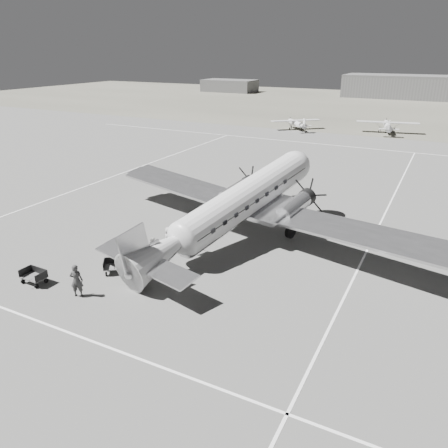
{
  "coord_description": "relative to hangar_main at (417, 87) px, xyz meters",
  "views": [
    {
      "loc": [
        15.9,
        -27.18,
        13.7
      ],
      "look_at": [
        2.77,
        -1.64,
        2.2
      ],
      "focal_mm": 35.0,
      "sensor_mm": 36.0,
      "label": 1
    }
  ],
  "objects": [
    {
      "name": "ground",
      "position": [
        -5.0,
        -120.0,
        -3.3
      ],
      "size": [
        260.0,
        260.0,
        0.0
      ],
      "primitive_type": "plane",
      "color": "slate",
      "rests_on": "ground"
    },
    {
      "name": "taxi_line_near",
      "position": [
        -5.0,
        -134.0,
        -3.29
      ],
      "size": [
        60.0,
        0.15,
        0.01
      ],
      "primitive_type": "cube",
      "color": "white",
      "rests_on": "ground"
    },
    {
      "name": "taxi_line_right",
      "position": [
        7.0,
        -120.0,
        -3.29
      ],
      "size": [
        0.15,
        80.0,
        0.01
      ],
      "primitive_type": "cube",
      "color": "white",
      "rests_on": "ground"
    },
    {
      "name": "taxi_line_left",
      "position": [
        -23.0,
        -110.0,
        -3.29
      ],
      "size": [
        0.15,
        60.0,
        0.01
      ],
      "primitive_type": "cube",
      "color": "white",
      "rests_on": "ground"
    },
    {
      "name": "taxi_line_horizon",
      "position": [
        -5.0,
        -80.0,
        -3.29
      ],
      "size": [
        90.0,
        0.15,
        0.01
      ],
      "primitive_type": "cube",
      "color": "white",
      "rests_on": "ground"
    },
    {
      "name": "grass_infield",
      "position": [
        -5.0,
        -25.0,
        -3.3
      ],
      "size": [
        260.0,
        90.0,
        0.01
      ],
      "primitive_type": "cube",
      "color": "#676557",
      "rests_on": "ground"
    },
    {
      "name": "hangar_main",
      "position": [
        0.0,
        0.0,
        0.0
      ],
      "size": [
        42.0,
        14.0,
        6.6
      ],
      "color": "#5F5F5F",
      "rests_on": "ground"
    },
    {
      "name": "shed_secondary",
      "position": [
        -60.0,
        -5.0,
        -1.3
      ],
      "size": [
        18.0,
        10.0,
        4.0
      ],
      "primitive_type": "cube",
      "color": "#525252",
      "rests_on": "ground"
    },
    {
      "name": "dc3_airliner",
      "position": [
        -2.23,
        -119.64,
        -0.47
      ],
      "size": [
        33.88,
        27.26,
        5.67
      ],
      "primitive_type": null,
      "rotation": [
        0.0,
        0.0,
        -0.25
      ],
      "color": "silver",
      "rests_on": "ground"
    },
    {
      "name": "light_plane_left",
      "position": [
        -14.31,
        -69.15,
        -2.33
      ],
      "size": [
        12.02,
        11.82,
        1.94
      ],
      "primitive_type": null,
      "rotation": [
        0.0,
        0.0,
        0.71
      ],
      "color": "silver",
      "rests_on": "ground"
    },
    {
      "name": "light_plane_right",
      "position": [
        1.06,
        -65.42,
        -2.2
      ],
      "size": [
        12.1,
        10.53,
        2.2
      ],
      "primitive_type": null,
      "rotation": [
        0.0,
        0.0,
        0.2
      ],
      "color": "silver",
      "rests_on": "ground"
    },
    {
      "name": "baggage_cart_near",
      "position": [
        -7.09,
        -127.69,
        -2.84
      ],
      "size": [
        2.01,
        1.89,
        0.93
      ],
      "primitive_type": null,
      "rotation": [
        0.0,
        0.0,
        0.61
      ],
      "color": "#525252",
      "rests_on": "ground"
    },
    {
      "name": "baggage_cart_far",
      "position": [
        -10.78,
        -131.15,
        -2.84
      ],
      "size": [
        1.66,
        1.19,
        0.92
      ],
      "primitive_type": null,
      "rotation": [
        0.0,
        0.0,
        -0.03
      ],
      "color": "#525252",
      "rests_on": "ground"
    },
    {
      "name": "ground_crew",
      "position": [
        -7.21,
        -131.01,
        -2.27
      ],
      "size": [
        0.9,
        0.8,
        2.07
      ],
      "primitive_type": "imported",
      "rotation": [
        0.0,
        0.0,
        3.64
      ],
      "color": "#303030",
      "rests_on": "ground"
    },
    {
      "name": "ramp_agent",
      "position": [
        -6.31,
        -124.58,
        -2.56
      ],
      "size": [
        0.73,
        0.84,
        1.48
      ],
      "primitive_type": "imported",
      "rotation": [
        0.0,
        0.0,
        1.83
      ],
      "color": "#BBBBB8",
      "rests_on": "ground"
    },
    {
      "name": "passenger",
      "position": [
        -5.96,
        -123.18,
        -2.4
      ],
      "size": [
        0.6,
        0.9,
        1.8
      ],
      "primitive_type": "imported",
      "rotation": [
        0.0,
        0.0,
        1.54
      ],
      "color": "#AAABA8",
      "rests_on": "ground"
    }
  ]
}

